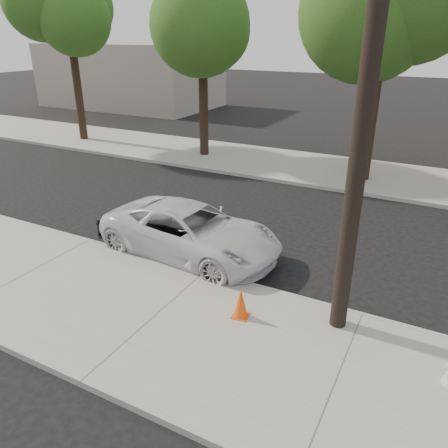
{
  "coord_description": "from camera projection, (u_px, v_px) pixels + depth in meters",
  "views": [
    {
      "loc": [
        5.02,
        -10.57,
        5.82
      ],
      "look_at": [
        -0.08,
        -0.89,
        1.0
      ],
      "focal_mm": 35.0,
      "sensor_mm": 36.0,
      "label": 1
    }
  ],
  "objects": [
    {
      "name": "curb_near",
      "position": [
        205.0,
        274.0,
        11.31
      ],
      "size": [
        90.0,
        0.12,
        0.16
      ],
      "primitive_type": "cube",
      "color": "#9E9B93",
      "rests_on": "ground"
    },
    {
      "name": "building_far",
      "position": [
        131.0,
        75.0,
        36.77
      ],
      "size": [
        14.0,
        8.0,
        5.0
      ],
      "primitive_type": "cube",
      "color": "gray",
      "rests_on": "ground"
    },
    {
      "name": "police_cruiser",
      "position": [
        191.0,
        231.0,
        12.18
      ],
      "size": [
        5.38,
        2.8,
        1.45
      ],
      "primitive_type": "imported",
      "rotation": [
        0.0,
        0.0,
        1.49
      ],
      "color": "silver",
      "rests_on": "ground"
    },
    {
      "name": "ground",
      "position": [
        240.0,
        244.0,
        13.04
      ],
      "size": [
        120.0,
        120.0,
        0.0
      ],
      "primitive_type": "plane",
      "color": "black",
      "rests_on": "ground"
    },
    {
      "name": "traffic_cone",
      "position": [
        241.0,
        303.0,
        9.37
      ],
      "size": [
        0.39,
        0.39,
        0.69
      ],
      "rotation": [
        0.0,
        0.0,
        0.11
      ],
      "color": "#F04C0C",
      "rests_on": "near_sidewalk"
    },
    {
      "name": "utility_pole",
      "position": [
        365.0,
        104.0,
        7.43
      ],
      "size": [
        1.4,
        0.34,
        9.0
      ],
      "color": "black",
      "rests_on": "near_sidewalk"
    },
    {
      "name": "far_sidewalk",
      "position": [
        321.0,
        170.0,
        19.89
      ],
      "size": [
        90.0,
        5.0,
        0.15
      ],
      "primitive_type": "cube",
      "color": "gray",
      "rests_on": "ground"
    },
    {
      "name": "near_sidewalk",
      "position": [
        155.0,
        319.0,
        9.53
      ],
      "size": [
        90.0,
        4.4,
        0.15
      ],
      "primitive_type": "cube",
      "color": "gray",
      "rests_on": "ground"
    },
    {
      "name": "tree_b",
      "position": [
        204.0,
        24.0,
        19.57
      ],
      "size": [
        4.34,
        4.2,
        8.45
      ],
      "color": "black",
      "rests_on": "far_sidewalk"
    },
    {
      "name": "tree_a",
      "position": [
        69.0,
        17.0,
        22.66
      ],
      "size": [
        4.65,
        4.5,
        9.0
      ],
      "color": "black",
      "rests_on": "far_sidewalk"
    }
  ]
}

